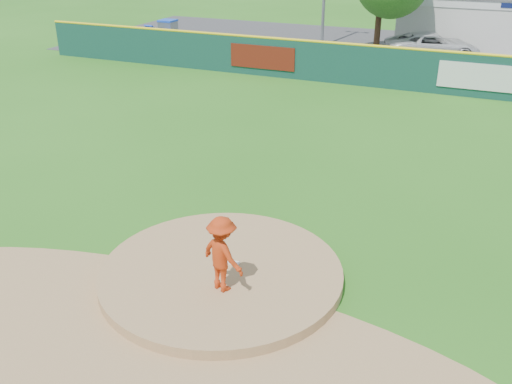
% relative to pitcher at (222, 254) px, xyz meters
% --- Properties ---
extents(ground, '(120.00, 120.00, 0.00)m').
position_rel_pitcher_xyz_m(ground, '(-0.38, 0.67, -1.10)').
color(ground, '#286B19').
rests_on(ground, ground).
extents(pitchers_mound, '(5.50, 5.50, 0.50)m').
position_rel_pitcher_xyz_m(pitchers_mound, '(-0.38, 0.67, -1.10)').
color(pitchers_mound, '#9E774C').
rests_on(pitchers_mound, ground).
extents(pitching_rubber, '(0.60, 0.15, 0.04)m').
position_rel_pitcher_xyz_m(pitching_rubber, '(-0.38, 0.97, -0.83)').
color(pitching_rubber, white).
rests_on(pitching_rubber, pitchers_mound).
extents(infield_dirt_arc, '(15.40, 15.40, 0.01)m').
position_rel_pitcher_xyz_m(infield_dirt_arc, '(-0.38, -2.33, -1.09)').
color(infield_dirt_arc, '#9E774C').
rests_on(infield_dirt_arc, ground).
extents(parking_lot, '(44.00, 16.00, 0.02)m').
position_rel_pitcher_xyz_m(parking_lot, '(-0.38, 27.67, -1.09)').
color(parking_lot, '#38383A').
rests_on(parking_lot, ground).
extents(pitcher, '(1.25, 0.98, 1.69)m').
position_rel_pitcher_xyz_m(pitcher, '(0.00, 0.00, 0.00)').
color(pitcher, '#B9320F').
rests_on(pitcher, pitchers_mound).
extents(van, '(6.00, 4.36, 1.52)m').
position_rel_pitcher_xyz_m(van, '(0.76, 26.48, -0.32)').
color(van, silver).
rests_on(van, parking_lot).
extents(fence_banners, '(14.31, 0.04, 1.20)m').
position_rel_pitcher_xyz_m(fence_banners, '(-1.50, 18.59, -0.10)').
color(fence_banners, '#60190D').
rests_on(fence_banners, ground).
extents(playground_slide, '(1.03, 2.89, 1.60)m').
position_rel_pitcher_xyz_m(playground_slide, '(-15.99, 24.20, -0.29)').
color(playground_slide, blue).
rests_on(playground_slide, ground).
extents(outfield_fence, '(40.00, 0.14, 2.07)m').
position_rel_pitcher_xyz_m(outfield_fence, '(-0.38, 18.67, -0.01)').
color(outfield_fence, '#123A32').
rests_on(outfield_fence, ground).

